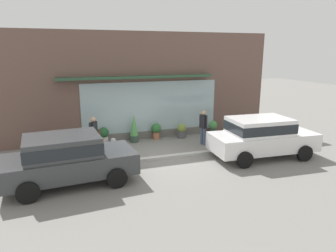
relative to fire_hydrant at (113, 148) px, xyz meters
name	(u,v)px	position (x,y,z in m)	size (l,w,h in m)	color
ground_plane	(156,158)	(1.63, -0.63, -0.41)	(60.00, 60.00, 0.00)	gray
curb_strip	(158,158)	(1.63, -0.83, -0.35)	(14.00, 0.24, 0.12)	#B2B2AD
storefront	(137,88)	(1.64, 2.55, 2.11)	(14.00, 0.81, 5.15)	brown
fire_hydrant	(113,148)	(0.00, 0.00, 0.00)	(0.39, 0.35, 0.82)	#B2B2B7
pedestrian_with_handbag	(94,133)	(-0.68, 0.68, 0.53)	(0.50, 0.57, 1.61)	brown
pedestrian_passerby	(203,125)	(4.21, 0.41, 0.55)	(0.29, 0.49, 1.62)	#475675
parked_car_white	(261,135)	(5.69, -1.92, 0.52)	(4.36, 2.15, 1.64)	white
parked_car_dark_gray	(67,157)	(-1.80, -2.07, 0.51)	(4.28, 2.30, 1.63)	#383A3D
potted_plant_corner_tall	(45,144)	(-2.68, 1.86, -0.10)	(0.45, 0.45, 0.59)	#9E6042
potted_plant_window_left	(156,130)	(2.43, 2.02, 0.05)	(0.48, 0.48, 0.79)	#9E6042
potted_plant_window_center	(213,126)	(5.56, 2.02, -0.02)	(0.44, 0.44, 0.69)	#33473D
potted_plant_trailing_edge	(134,129)	(1.29, 1.88, 0.24)	(0.44, 0.44, 1.34)	#33473D
potted_plant_low_front	(75,140)	(-1.43, 2.17, -0.12)	(0.39, 0.39, 0.57)	#33473D
potted_plant_doorstep	(104,135)	(-0.11, 2.08, 0.01)	(0.48, 0.48, 0.77)	#B7B2A3
potted_plant_near_hydrant	(182,131)	(3.71, 1.85, -0.05)	(0.45, 0.45, 0.71)	#4C4C51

